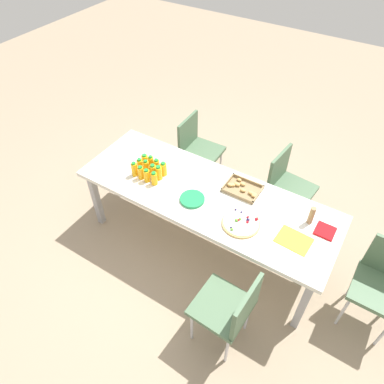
# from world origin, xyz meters

# --- Properties ---
(ground_plane) EXTENTS (12.00, 12.00, 0.00)m
(ground_plane) POSITION_xyz_m (0.00, 0.00, 0.00)
(ground_plane) COLOR gray
(party_table) EXTENTS (2.32, 0.81, 0.72)m
(party_table) POSITION_xyz_m (0.00, 0.00, 0.66)
(party_table) COLOR silver
(party_table) RESTS_ON ground_plane
(chair_far_left) EXTENTS (0.41, 0.41, 0.83)m
(chair_far_left) POSITION_xyz_m (-0.56, 0.78, 0.50)
(chair_far_left) COLOR #4C6B4C
(chair_far_left) RESTS_ON ground_plane
(chair_end) EXTENTS (0.41, 0.41, 0.83)m
(chair_end) POSITION_xyz_m (1.54, 0.10, 0.50)
(chair_end) COLOR #4C6B4C
(chair_end) RESTS_ON ground_plane
(chair_near_right) EXTENTS (0.42, 0.42, 0.83)m
(chair_near_right) POSITION_xyz_m (0.64, -0.73, 0.50)
(chair_near_right) COLOR #4C6B4C
(chair_near_right) RESTS_ON ground_plane
(chair_far_right) EXTENTS (0.44, 0.44, 0.83)m
(chair_far_right) POSITION_xyz_m (0.50, 0.74, 0.50)
(chair_far_right) COLOR #4C6B4C
(chair_far_right) RESTS_ON ground_plane
(juice_bottle_0) EXTENTS (0.06, 0.06, 0.15)m
(juice_bottle_0) POSITION_xyz_m (-0.67, -0.14, 0.79)
(juice_bottle_0) COLOR #FAAC14
(juice_bottle_0) RESTS_ON party_table
(juice_bottle_1) EXTENTS (0.05, 0.05, 0.14)m
(juice_bottle_1) POSITION_xyz_m (-0.60, -0.14, 0.79)
(juice_bottle_1) COLOR #FAAB14
(juice_bottle_1) RESTS_ON party_table
(juice_bottle_2) EXTENTS (0.06, 0.06, 0.13)m
(juice_bottle_2) POSITION_xyz_m (-0.53, -0.14, 0.79)
(juice_bottle_2) COLOR #F9AF14
(juice_bottle_2) RESTS_ON party_table
(juice_bottle_3) EXTENTS (0.06, 0.06, 0.13)m
(juice_bottle_3) POSITION_xyz_m (-0.45, -0.14, 0.79)
(juice_bottle_3) COLOR #F9AC14
(juice_bottle_3) RESTS_ON party_table
(juice_bottle_4) EXTENTS (0.05, 0.05, 0.13)m
(juice_bottle_4) POSITION_xyz_m (-0.67, -0.06, 0.79)
(juice_bottle_4) COLOR #F8AE14
(juice_bottle_4) RESTS_ON party_table
(juice_bottle_5) EXTENTS (0.05, 0.05, 0.15)m
(juice_bottle_5) POSITION_xyz_m (-0.60, -0.06, 0.80)
(juice_bottle_5) COLOR #F9AF14
(juice_bottle_5) RESTS_ON party_table
(juice_bottle_6) EXTENTS (0.06, 0.06, 0.13)m
(juice_bottle_6) POSITION_xyz_m (-0.52, -0.06, 0.79)
(juice_bottle_6) COLOR #FAAB14
(juice_bottle_6) RESTS_ON party_table
(juice_bottle_7) EXTENTS (0.06, 0.06, 0.14)m
(juice_bottle_7) POSITION_xyz_m (-0.46, -0.06, 0.79)
(juice_bottle_7) COLOR #F9AE14
(juice_bottle_7) RESTS_ON party_table
(juice_bottle_8) EXTENTS (0.06, 0.06, 0.13)m
(juice_bottle_8) POSITION_xyz_m (-0.67, 0.01, 0.79)
(juice_bottle_8) COLOR #FAAE14
(juice_bottle_8) RESTS_ON party_table
(juice_bottle_9) EXTENTS (0.05, 0.05, 0.15)m
(juice_bottle_9) POSITION_xyz_m (-0.60, 0.01, 0.79)
(juice_bottle_9) COLOR #F9AB14
(juice_bottle_9) RESTS_ON party_table
(juice_bottle_10) EXTENTS (0.06, 0.06, 0.14)m
(juice_bottle_10) POSITION_xyz_m (-0.53, 0.01, 0.79)
(juice_bottle_10) COLOR #FAAD14
(juice_bottle_10) RESTS_ON party_table
(juice_bottle_11) EXTENTS (0.06, 0.06, 0.14)m
(juice_bottle_11) POSITION_xyz_m (-0.45, 0.01, 0.79)
(juice_bottle_11) COLOR #F9AB14
(juice_bottle_11) RESTS_ON party_table
(fruit_pizza) EXTENTS (0.31, 0.31, 0.05)m
(fruit_pizza) POSITION_xyz_m (0.41, -0.15, 0.74)
(fruit_pizza) COLOR tan
(fruit_pizza) RESTS_ON party_table
(snack_tray) EXTENTS (0.31, 0.24, 0.04)m
(snack_tray) POSITION_xyz_m (0.25, 0.21, 0.74)
(snack_tray) COLOR olive
(snack_tray) RESTS_ON party_table
(plate_stack) EXTENTS (0.21, 0.21, 0.02)m
(plate_stack) POSITION_xyz_m (-0.06, -0.13, 0.74)
(plate_stack) COLOR #1E8C4C
(plate_stack) RESTS_ON party_table
(napkin_stack) EXTENTS (0.15, 0.15, 0.02)m
(napkin_stack) POSITION_xyz_m (1.01, 0.13, 0.73)
(napkin_stack) COLOR red
(napkin_stack) RESTS_ON party_table
(cardboard_tube) EXTENTS (0.04, 0.04, 0.17)m
(cardboard_tube) POSITION_xyz_m (0.87, 0.15, 0.81)
(cardboard_tube) COLOR #9E7A56
(cardboard_tube) RESTS_ON party_table
(paper_folder) EXTENTS (0.27, 0.22, 0.01)m
(paper_folder) POSITION_xyz_m (0.84, -0.08, 0.73)
(paper_folder) COLOR yellow
(paper_folder) RESTS_ON party_table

